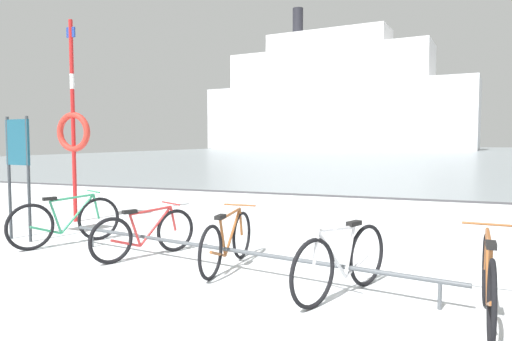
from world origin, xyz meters
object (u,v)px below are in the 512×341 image
Objects in this scene: bicycle_0 at (66,222)px; info_sign at (18,156)px; ferry_ship at (332,101)px; bicycle_1 at (145,234)px; rescue_post at (73,128)px; bicycle_2 at (228,241)px; bicycle_4 at (488,282)px; bicycle_3 at (342,262)px.

bicycle_0 is 1.42m from info_sign.
info_sign is at bearing 179.47° from bicycle_0.
ferry_ship reaches higher than info_sign.
bicycle_0 is 0.03× the size of ferry_ship.
bicycle_1 is 3.91m from rescue_post.
bicycle_2 is at bearing -4.14° from bicycle_1.
ferry_ship reaches higher than bicycle_4.
bicycle_0 is at bearing -81.68° from ferry_ship.
rescue_post is at bearing 103.21° from info_sign.
bicycle_2 is at bearing 160.02° from bicycle_3.
info_sign reaches higher than bicycle_1.
bicycle_0 is 1.08× the size of bicycle_1.
info_sign is at bearing -82.34° from ferry_ship.
info_sign is at bearing 175.27° from bicycle_2.
ferry_ship reaches higher than rescue_post.
bicycle_3 is (4.51, -0.89, -0.00)m from bicycle_0.
bicycle_4 is 0.87× the size of info_sign.
bicycle_4 is 7.03m from info_sign.
rescue_post is at bearing -82.46° from ferry_ship.
bicycle_2 reaches higher than bicycle_1.
bicycle_3 is 0.39× the size of rescue_post.
rescue_post is (-4.32, 2.05, 1.56)m from bicycle_2.
bicycle_4 is at bearing -21.56° from rescue_post.
bicycle_0 is at bearing -51.40° from rescue_post.
bicycle_0 is 4.60m from bicycle_3.
bicycle_0 is 0.40× the size of rescue_post.
bicycle_2 is at bearing -4.73° from info_sign.
bicycle_3 is 86.21m from ferry_ship.
bicycle_3 reaches higher than bicycle_2.
ferry_ship is at bearing 97.54° from rescue_post.
bicycle_2 is 5.03m from rescue_post.
ferry_ship is (-10.79, 81.49, 7.42)m from rescue_post.
rescue_post is at bearing 156.02° from bicycle_3.
bicycle_0 is 0.91× the size of bicycle_4.
bicycle_4 is 7.96m from rescue_post.
rescue_post is (-3.00, 1.95, 1.58)m from bicycle_1.
bicycle_0 is 2.95m from bicycle_2.
bicycle_0 is 0.79× the size of info_sign.
bicycle_1 is 4.36m from bicycle_4.
bicycle_2 is 85.36m from ferry_ship.
ferry_ship reaches higher than bicycle_0.
bicycle_0 is at bearing 168.87° from bicycle_3.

